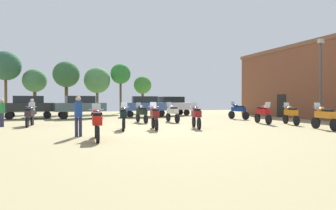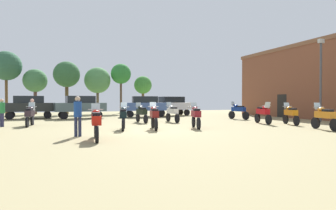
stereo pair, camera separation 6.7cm
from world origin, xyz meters
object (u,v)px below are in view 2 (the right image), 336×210
object	(u,v)px
motorcycle_11	(324,117)
tree_7	(67,75)
car_4	(29,105)
person_3	(2,110)
motorcycle_10	(196,116)
motorcycle_12	(141,113)
brick_building	(323,82)
tree_1	(143,85)
tree_4	(98,81)
motorcycle_4	(263,113)
motorcycle_8	(123,116)
motorcycle_7	(96,122)
motorcycle_3	(291,114)
tree_6	(6,66)
motorcycle_5	(238,111)
car_1	(145,105)
person_2	(32,110)
lamp_post	(321,75)
motorcycle_2	(154,116)
car_2	(172,105)
tree_5	(121,74)
person_1	(78,113)
car_3	(80,105)
tree_2	(35,81)
motorcycle_9	(30,115)
motorcycle_1	(172,112)

from	to	relation	value
motorcycle_11	tree_7	size ratio (longest dim) A/B	0.34
car_4	person_3	distance (m)	7.83
motorcycle_10	motorcycle_12	xyz separation A→B (m)	(-1.95, 4.96, -0.02)
brick_building	person_3	bearing A→B (deg)	179.61
tree_1	tree_4	xyz separation A→B (m)	(-5.67, 0.25, 0.51)
motorcycle_4	motorcycle_8	size ratio (longest dim) A/B	1.02
motorcycle_7	motorcycle_4	bearing A→B (deg)	23.37
brick_building	motorcycle_3	distance (m)	9.77
tree_6	motorcycle_8	bearing A→B (deg)	-65.30
motorcycle_5	motorcycle_7	world-z (taller)	motorcycle_5
motorcycle_8	car_4	bearing A→B (deg)	129.69
motorcycle_5	motorcycle_12	bearing A→B (deg)	171.06
brick_building	car_1	world-z (taller)	brick_building
person_2	tree_1	xyz separation A→B (m)	(11.33, 14.49, 2.53)
tree_7	lamp_post	world-z (taller)	lamp_post
motorcycle_11	brick_building	bearing A→B (deg)	52.84
motorcycle_2	car_2	size ratio (longest dim) A/B	0.48
motorcycle_7	motorcycle_5	bearing A→B (deg)	37.83
motorcycle_5	tree_5	xyz separation A→B (m)	(-7.34, 14.66, 4.15)
motorcycle_10	person_1	xyz separation A→B (m)	(-6.55, -1.60, 0.32)
person_1	tree_7	xyz separation A→B (m)	(-0.50, 21.34, 3.53)
motorcycle_8	car_3	world-z (taller)	car_3
tree_1	motorcycle_12	bearing A→B (deg)	-105.21
motorcycle_2	person_2	xyz separation A→B (m)	(-6.69, 5.46, 0.26)
car_1	car_4	xyz separation A→B (m)	(-10.26, 0.88, 0.00)
motorcycle_8	car_1	size ratio (longest dim) A/B	0.47
brick_building	tree_1	distance (m)	20.21
car_1	person_3	size ratio (longest dim) A/B	2.64
person_2	tree_7	size ratio (longest dim) A/B	0.28
brick_building	tree_1	xyz separation A→B (m)	(-12.94, 15.52, 0.19)
car_3	motorcycle_11	bearing A→B (deg)	-148.28
motorcycle_3	tree_2	size ratio (longest dim) A/B	0.38
car_1	tree_5	size ratio (longest dim) A/B	0.72
motorcycle_9	tree_2	bearing A→B (deg)	98.19
person_2	motorcycle_10	bearing A→B (deg)	29.09
tree_5	motorcycle_2	bearing A→B (deg)	-95.18
brick_building	person_3	size ratio (longest dim) A/B	9.85
person_2	person_3	world-z (taller)	person_2
motorcycle_3	person_2	distance (m)	17.05
motorcycle_7	person_1	xyz separation A→B (m)	(-0.67, 1.32, 0.32)
motorcycle_1	motorcycle_5	distance (m)	6.45
tree_6	tree_4	bearing A→B (deg)	-3.35
motorcycle_3	motorcycle_12	distance (m)	10.19
motorcycle_11	person_3	world-z (taller)	person_3
motorcycle_1	motorcycle_9	size ratio (longest dim) A/B	1.05
motorcycle_3	motorcycle_5	distance (m)	5.65
person_1	motorcycle_1	bearing A→B (deg)	52.99
motorcycle_5	tree_7	bearing A→B (deg)	121.02
motorcycle_8	tree_1	distance (m)	20.65
person_1	lamp_post	bearing A→B (deg)	19.02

